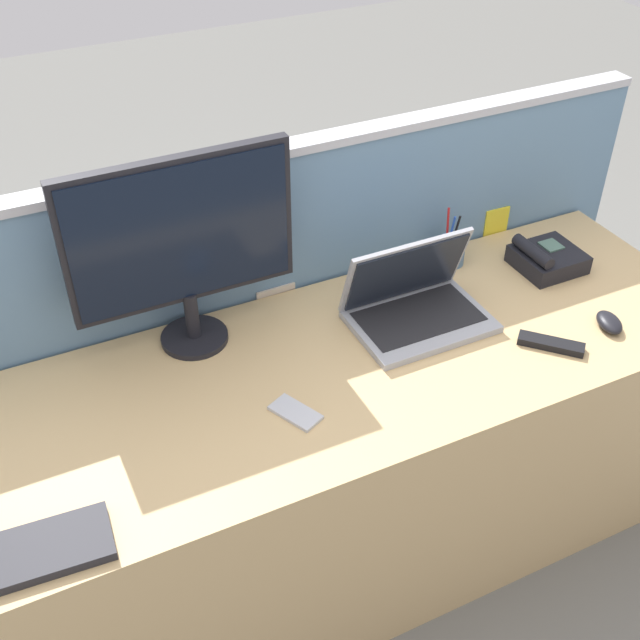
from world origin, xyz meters
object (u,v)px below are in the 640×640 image
(desktop_monitor, at_px, (182,240))
(tv_remote, at_px, (551,344))
(laptop, at_px, (414,301))
(computer_mouse_right_hand, at_px, (609,322))
(pen_cup, at_px, (452,250))
(desk_phone, at_px, (546,258))
(keyboard_main, at_px, (12,559))
(cell_phone_silver_slab, at_px, (295,413))

(desktop_monitor, relative_size, tv_remote, 3.37)
(laptop, bearing_deg, computer_mouse_right_hand, -30.49)
(desktop_monitor, distance_m, pen_cup, 0.85)
(laptop, relative_size, desk_phone, 1.98)
(desktop_monitor, bearing_deg, keyboard_main, -136.53)
(desktop_monitor, distance_m, cell_phone_silver_slab, 0.50)
(pen_cup, height_order, tv_remote, pen_cup)
(desk_phone, bearing_deg, cell_phone_silver_slab, -165.42)
(laptop, distance_m, keyboard_main, 1.17)
(computer_mouse_right_hand, bearing_deg, keyboard_main, -159.43)
(computer_mouse_right_hand, distance_m, cell_phone_silver_slab, 0.90)
(cell_phone_silver_slab, bearing_deg, keyboard_main, 166.65)
(keyboard_main, xyz_separation_m, computer_mouse_right_hand, (1.57, 0.07, 0.01))
(laptop, height_order, pen_cup, laptop)
(desk_phone, distance_m, cell_phone_silver_slab, 0.96)
(laptop, height_order, cell_phone_silver_slab, laptop)
(desk_phone, xyz_separation_m, pen_cup, (-0.24, 0.14, 0.01))
(desktop_monitor, bearing_deg, pen_cup, 0.45)
(laptop, bearing_deg, pen_cup, 37.15)
(desktop_monitor, xyz_separation_m, tv_remote, (0.83, -0.44, -0.29))
(laptop, height_order, tv_remote, laptop)
(computer_mouse_right_hand, relative_size, cell_phone_silver_slab, 0.80)
(keyboard_main, relative_size, pen_cup, 2.10)
(keyboard_main, distance_m, computer_mouse_right_hand, 1.57)
(computer_mouse_right_hand, bearing_deg, pen_cup, 133.14)
(pen_cup, relative_size, tv_remote, 1.08)
(laptop, xyz_separation_m, computer_mouse_right_hand, (0.45, -0.27, -0.04))
(computer_mouse_right_hand, height_order, tv_remote, computer_mouse_right_hand)
(computer_mouse_right_hand, distance_m, pen_cup, 0.50)
(laptop, xyz_separation_m, keyboard_main, (-1.12, -0.34, -0.04))
(pen_cup, relative_size, cell_phone_silver_slab, 1.48)
(tv_remote, bearing_deg, desktop_monitor, 107.87)
(keyboard_main, bearing_deg, cell_phone_silver_slab, 15.57)
(computer_mouse_right_hand, xyz_separation_m, tv_remote, (-0.19, 0.00, -0.01))
(tv_remote, bearing_deg, keyboard_main, 138.96)
(desktop_monitor, height_order, cell_phone_silver_slab, desktop_monitor)
(desk_phone, relative_size, tv_remote, 1.09)
(desktop_monitor, distance_m, tv_remote, 0.99)
(laptop, xyz_separation_m, cell_phone_silver_slab, (-0.45, -0.20, -0.05))
(keyboard_main, height_order, tv_remote, keyboard_main)
(cell_phone_silver_slab, bearing_deg, desk_phone, -10.24)
(tv_remote, bearing_deg, desk_phone, 9.69)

